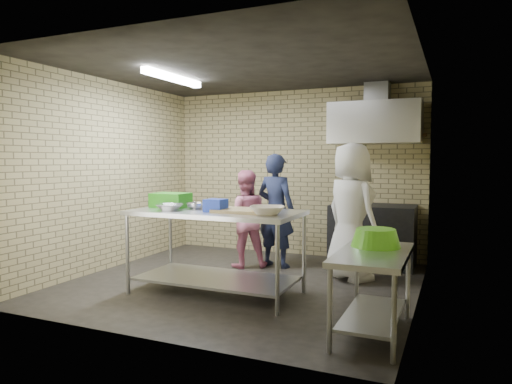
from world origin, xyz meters
TOP-DOWN VIEW (x-y plane):
  - floor at (0.00, 0.00)m, footprint 4.20×4.20m
  - ceiling at (0.00, 0.00)m, footprint 4.20×4.20m
  - back_wall at (0.00, 2.00)m, footprint 4.20×0.06m
  - front_wall at (0.00, -2.00)m, footprint 4.20×0.06m
  - left_wall at (-2.10, 0.00)m, footprint 0.06×4.00m
  - right_wall at (2.10, 0.00)m, footprint 0.06×4.00m
  - prep_table at (-0.09, -0.54)m, footprint 1.96×0.98m
  - side_counter at (1.80, -1.10)m, footprint 0.60×1.20m
  - stove at (1.35, 1.65)m, footprint 1.20×0.70m
  - range_hood at (1.35, 1.70)m, footprint 1.30×0.60m
  - hood_duct at (1.35, 1.85)m, footprint 0.35×0.30m
  - wall_shelf at (1.65, 1.89)m, footprint 0.80×0.20m
  - fluorescent_fixture at (-1.00, 0.00)m, footprint 0.10×1.25m
  - green_crate at (-0.79, -0.42)m, footprint 0.43×0.33m
  - blue_tub at (-0.04, -0.64)m, footprint 0.22×0.22m
  - cutting_board at (0.26, -0.56)m, footprint 0.60×0.46m
  - mixing_bowl_a at (-0.59, -0.74)m, footprint 0.39×0.39m
  - mixing_bowl_b at (-0.39, -0.49)m, footprint 0.30×0.30m
  - ceramic_bowl at (0.61, -0.69)m, footprint 0.48×0.48m
  - green_basin at (1.78, -0.85)m, footprint 0.46×0.46m
  - bottle_red at (1.40, 1.89)m, footprint 0.07×0.07m
  - bottle_green at (1.80, 1.89)m, footprint 0.06×0.06m
  - man_navy at (0.06, 1.02)m, footprint 0.67×0.50m
  - woman_pink at (-0.35, 0.82)m, footprint 0.86×0.81m
  - woman_white at (1.22, 0.73)m, footprint 1.04×0.99m

SIDE VIEW (x-z plane):
  - floor at x=0.00m, z-range 0.00..0.00m
  - side_counter at x=1.80m, z-range 0.00..0.75m
  - stove at x=1.35m, z-range 0.00..0.90m
  - prep_table at x=-0.09m, z-range 0.00..0.98m
  - woman_pink at x=-0.35m, z-range 0.00..1.41m
  - man_navy at x=0.06m, z-range 0.00..1.65m
  - green_basin at x=1.78m, z-range 0.75..0.92m
  - woman_white at x=1.22m, z-range 0.00..1.78m
  - cutting_board at x=0.26m, z-range 0.98..1.01m
  - mixing_bowl_b at x=-0.39m, z-range 0.98..1.05m
  - mixing_bowl_a at x=-0.59m, z-range 0.98..1.05m
  - ceramic_bowl at x=0.61m, z-range 0.98..1.07m
  - blue_tub at x=-0.04m, z-range 0.98..1.12m
  - green_crate at x=-0.79m, z-range 0.98..1.15m
  - back_wall at x=0.00m, z-range 0.00..2.70m
  - front_wall at x=0.00m, z-range 0.00..2.70m
  - left_wall at x=-2.10m, z-range 0.00..2.70m
  - right_wall at x=2.10m, z-range 0.00..2.70m
  - wall_shelf at x=1.65m, z-range 1.90..1.94m
  - bottle_green at x=1.80m, z-range 1.94..2.09m
  - bottle_red at x=1.40m, z-range 1.94..2.12m
  - range_hood at x=1.35m, z-range 1.80..2.40m
  - hood_duct at x=1.35m, z-range 2.40..2.70m
  - fluorescent_fixture at x=-1.00m, z-range 2.60..2.68m
  - ceiling at x=0.00m, z-range 2.70..2.70m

